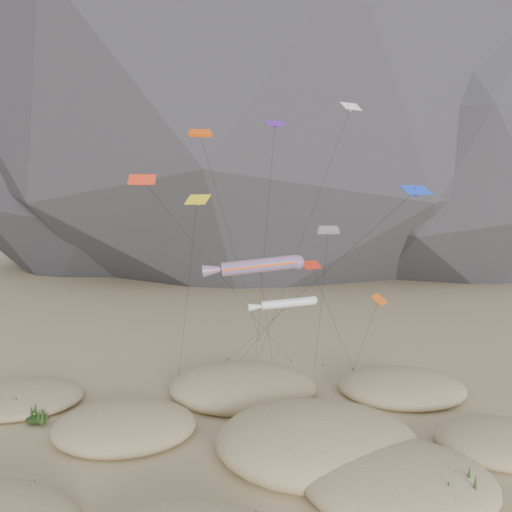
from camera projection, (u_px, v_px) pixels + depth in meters
The scene contains 10 objects.
ground at pixel (270, 476), 34.28m from camera, with size 500.00×500.00×0.00m, color #CCB789.
rock_headland at pixel (269, 19), 145.21m from camera, with size 226.37×148.64×177.50m.
dunes at pixel (248, 437), 38.53m from camera, with size 51.83×34.48×4.24m.
dune_grass at pixel (272, 437), 38.26m from camera, with size 42.01×28.59×1.54m.
kite_stakes at pixel (282, 367), 57.09m from camera, with size 22.10×5.78×0.30m.
rainbow_tube_kite at pixel (256, 266), 40.17m from camera, with size 8.26×18.52×14.61m.
white_tube_kite at pixel (284, 304), 41.35m from camera, with size 7.71×14.03×11.02m.
orange_parafoil at pixel (202, 138), 48.84m from camera, with size 7.96×12.15×26.00m.
multi_parafoil at pixel (328, 232), 46.48m from camera, with size 2.11×10.13×16.66m.
delta_kites at pixel (295, 205), 43.16m from camera, with size 23.76×20.54×28.28m.
Camera 1 is at (-1.98, -32.54, 18.53)m, focal length 35.00 mm.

